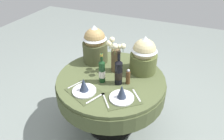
{
  "coord_description": "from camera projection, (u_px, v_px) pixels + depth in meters",
  "views": [
    {
      "loc": [
        0.74,
        -1.71,
        2.05
      ],
      "look_at": [
        0.0,
        0.03,
        0.81
      ],
      "focal_mm": 33.07,
      "sensor_mm": 36.0,
      "label": 1
    }
  ],
  "objects": [
    {
      "name": "wine_bottle_centre",
      "position": [
        119.0,
        72.0,
        2.11
      ],
      "size": [
        0.08,
        0.08,
        0.39
      ],
      "color": "black",
      "rests_on": "dining_table"
    },
    {
      "name": "ground",
      "position": [
        111.0,
        123.0,
        2.68
      ],
      "size": [
        8.0,
        8.0,
        0.0
      ],
      "primitive_type": "plane",
      "color": "gray"
    },
    {
      "name": "place_setting_left",
      "position": [
        84.0,
        88.0,
        2.05
      ],
      "size": [
        0.42,
        0.38,
        0.16
      ],
      "color": "#41492B",
      "rests_on": "dining_table"
    },
    {
      "name": "place_setting_right",
      "position": [
        122.0,
        95.0,
        1.96
      ],
      "size": [
        0.43,
        0.42,
        0.16
      ],
      "color": "#41492B",
      "rests_on": "dining_table"
    },
    {
      "name": "gift_tub_back_left",
      "position": [
        95.0,
        43.0,
        2.45
      ],
      "size": [
        0.3,
        0.3,
        0.46
      ],
      "color": "#474C2D",
      "rests_on": "dining_table"
    },
    {
      "name": "pepper_mill",
      "position": [
        128.0,
        77.0,
        2.14
      ],
      "size": [
        0.04,
        0.04,
        0.18
      ],
      "color": "brown",
      "rests_on": "dining_table"
    },
    {
      "name": "wine_bottle_left",
      "position": [
        102.0,
        71.0,
        2.15
      ],
      "size": [
        0.07,
        0.07,
        0.34
      ],
      "color": "#143819",
      "rests_on": "dining_table"
    },
    {
      "name": "gift_tub_back_right",
      "position": [
        144.0,
        53.0,
        2.27
      ],
      "size": [
        0.3,
        0.3,
        0.43
      ],
      "color": "#566033",
      "rests_on": "dining_table"
    },
    {
      "name": "flower_vase",
      "position": [
        115.0,
        56.0,
        2.28
      ],
      "size": [
        0.22,
        0.18,
        0.44
      ],
      "color": "brown",
      "rests_on": "dining_table"
    },
    {
      "name": "dining_table",
      "position": [
        111.0,
        87.0,
        2.36
      ],
      "size": [
        1.22,
        1.22,
        0.73
      ],
      "color": "#4C5633",
      "rests_on": "ground"
    }
  ]
}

